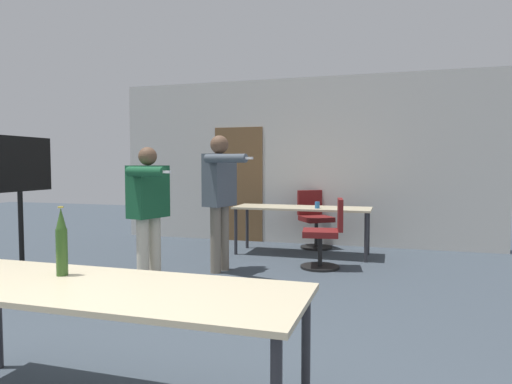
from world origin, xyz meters
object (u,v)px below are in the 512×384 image
object	(u,v)px
person_center_tall	(149,202)
person_far_watching	(220,190)
beer_bottle	(62,243)
office_chair_mid_tucked	(314,221)
office_chair_far_right	(326,236)
drink_cup	(317,205)
tv_screen	(20,190)

from	to	relation	value
person_center_tall	person_far_watching	bearing A→B (deg)	158.33
person_far_watching	beer_bottle	xyz separation A→B (m)	(0.27, -3.25, -0.14)
person_center_tall	office_chair_mid_tucked	size ratio (longest dim) A/B	1.67
office_chair_mid_tucked	office_chair_far_right	size ratio (longest dim) A/B	1.02
office_chair_mid_tucked	person_far_watching	bearing A→B (deg)	31.57
person_far_watching	drink_cup	xyz separation A→B (m)	(1.05, 1.24, -0.28)
tv_screen	office_chair_far_right	bearing A→B (deg)	-66.30
office_chair_far_right	beer_bottle	bearing A→B (deg)	156.73
office_chair_far_right	drink_cup	size ratio (longest dim) A/B	9.39
person_far_watching	person_center_tall	xyz separation A→B (m)	(-0.59, -0.77, -0.12)
office_chair_mid_tucked	drink_cup	size ratio (longest dim) A/B	9.54
person_far_watching	beer_bottle	size ratio (longest dim) A/B	4.32
office_chair_mid_tucked	beer_bottle	bearing A→B (deg)	48.13
person_center_tall	office_chair_mid_tucked	world-z (taller)	person_center_tall
tv_screen	person_far_watching	bearing A→B (deg)	-66.62
beer_bottle	office_chair_mid_tucked	bearing A→B (deg)	83.56
drink_cup	tv_screen	bearing A→B (deg)	-146.08
tv_screen	beer_bottle	size ratio (longest dim) A/B	4.25
person_center_tall	office_chair_mid_tucked	distance (m)	3.22
drink_cup	person_far_watching	bearing A→B (deg)	-130.12
tv_screen	person_far_watching	size ratio (longest dim) A/B	0.98
office_chair_mid_tucked	beer_bottle	distance (m)	5.36
tv_screen	office_chair_mid_tucked	world-z (taller)	tv_screen
tv_screen	person_far_watching	xyz separation A→B (m)	(2.24, 0.97, -0.01)
tv_screen	drink_cup	bearing A→B (deg)	-56.08
person_center_tall	beer_bottle	distance (m)	2.63
person_center_tall	drink_cup	distance (m)	2.60
beer_bottle	drink_cup	world-z (taller)	beer_bottle
office_chair_far_right	drink_cup	world-z (taller)	office_chair_far_right
beer_bottle	drink_cup	bearing A→B (deg)	80.22
person_far_watching	person_center_tall	size ratio (longest dim) A/B	1.11
office_chair_far_right	beer_bottle	world-z (taller)	beer_bottle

